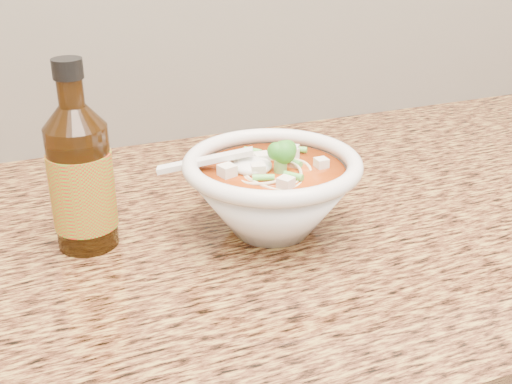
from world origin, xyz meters
name	(u,v)px	position (x,y,z in m)	size (l,w,h in m)	color
counter_slab	(300,224)	(0.00, 1.68, 0.88)	(4.00, 0.68, 0.04)	olive
soup_bowl	(272,193)	(-0.06, 1.64, 0.95)	(0.23, 0.20, 0.11)	silver
hot_sauce_bottle	(81,179)	(-0.26, 1.69, 0.98)	(0.08, 0.08, 0.21)	#361D07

